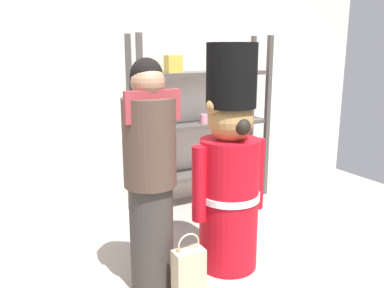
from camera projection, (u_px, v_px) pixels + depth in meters
back_wall at (109, 84)px, 3.92m from camera, size 6.40×0.12×2.60m
merchandise_shelf at (203, 119)px, 4.25m from camera, size 1.55×0.35×1.78m
teddy_bear_guard at (230, 170)px, 2.96m from camera, size 0.62×0.46×1.68m
person_shopper at (150, 176)px, 2.65m from camera, size 0.37×0.35×1.59m
shopping_bag at (189, 274)px, 2.65m from camera, size 0.21×0.11×0.48m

